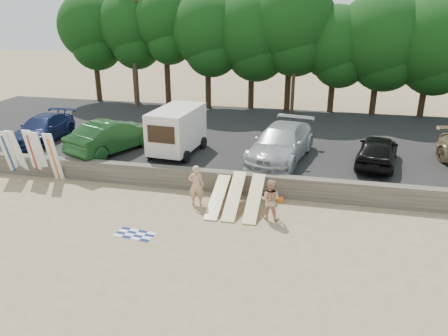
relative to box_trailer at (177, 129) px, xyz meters
The scene contains 23 objects.
ground 7.06m from the box_trailer, 60.62° to the right, with size 120.00×120.00×0.00m, color tan.
seawall 4.66m from the box_trailer, 41.03° to the right, with size 44.00×0.50×1.00m, color #6B6356.
parking_lot 5.94m from the box_trailer, 54.36° to the left, with size 44.00×14.50×0.70m, color #282828.
treeline 13.31m from the box_trailer, 66.97° to the left, with size 33.17×6.46×9.52m.
utility_poles 11.91m from the box_trailer, 62.30° to the left, with size 25.80×0.26×9.00m.
box_trailer is the anchor object (origin of this frame).
car_0 8.52m from the box_trailer, behind, with size 2.03×5.00×1.45m, color #141E49.
car_1 3.57m from the box_trailer, behind, with size 1.83×5.25×1.73m, color #163F19.
car_2 5.53m from the box_trailer, ahead, with size 2.44×6.01×1.74m, color #AFB0B5.
car_3 10.29m from the box_trailer, ahead, with size 1.82×4.53×1.54m, color black.
surfboard_upright_0 8.52m from the box_trailer, 156.38° to the right, with size 0.50×0.06×2.60m, color white.
surfboard_upright_1 8.04m from the box_trailer, 155.36° to the right, with size 0.50×0.06×2.60m, color white.
surfboard_upright_2 7.30m from the box_trailer, 153.26° to the right, with size 0.50×0.06×2.60m, color white.
surfboard_upright_3 6.96m from the box_trailer, 151.52° to the right, with size 0.50×0.06×2.60m, color white.
surfboard_upright_4 6.31m from the box_trailer, 146.39° to the right, with size 0.50×0.06×2.60m, color white.
surfboard_low_0 5.82m from the box_trailer, 53.76° to the right, with size 0.56×3.00×0.07m, color beige.
surfboard_low_1 6.25m from the box_trailer, 48.35° to the right, with size 0.56×3.00×0.07m, color beige.
surfboard_low_2 6.85m from the box_trailer, 42.80° to the right, with size 0.56×3.00×0.07m, color beige.
beachgoer_a 5.26m from the box_trailer, 62.71° to the right, with size 0.67×0.44×1.84m, color tan.
beachgoer_b 7.77m from the box_trailer, 42.67° to the right, with size 0.84×0.65×1.73m, color tan.
cooler 6.95m from the box_trailer, 34.26° to the right, with size 0.38×0.30×0.32m, color #23803E.
gear_bag 7.13m from the box_trailer, 30.53° to the right, with size 0.30×0.25×0.22m, color orange.
beach_towel 7.96m from the box_trailer, 84.17° to the right, with size 1.50×1.50×0.00m, color white.
Camera 1 is at (4.05, -15.38, 8.28)m, focal length 35.00 mm.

